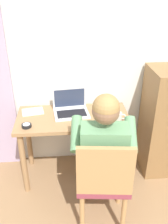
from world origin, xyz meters
TOP-DOWN VIEW (x-y plane):
  - wall_back at (0.00, 2.20)m, footprint 4.80×0.05m
  - desk at (-0.23, 1.86)m, footprint 1.10×0.54m
  - chair at (-0.02, 1.21)m, footprint 0.46×0.44m
  - person_seated at (-0.00, 1.39)m, footprint 0.57×0.61m
  - laptop at (-0.25, 1.94)m, footprint 0.36×0.29m
  - computer_mouse at (0.07, 1.89)m, footprint 0.09×0.11m
  - desk_clock at (-0.66, 1.70)m, footprint 0.09×0.09m
  - notebook_pad at (-0.63, 1.99)m, footprint 0.23×0.19m
  - coffee_mug at (0.19, 1.73)m, footprint 0.12×0.08m

SIDE VIEW (x-z plane):
  - chair at x=-0.02m, z-range 0.06..0.96m
  - desk at x=-0.23m, z-range 0.24..0.97m
  - person_seated at x=0.00m, z-range 0.08..1.30m
  - notebook_pad at x=-0.63m, z-range 0.73..0.74m
  - desk_clock at x=-0.66m, z-range 0.73..0.76m
  - computer_mouse at x=0.07m, z-range 0.73..0.76m
  - coffee_mug at x=0.19m, z-range 0.73..0.82m
  - laptop at x=-0.25m, z-range 0.66..0.90m
  - wall_back at x=0.00m, z-range 0.00..2.50m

